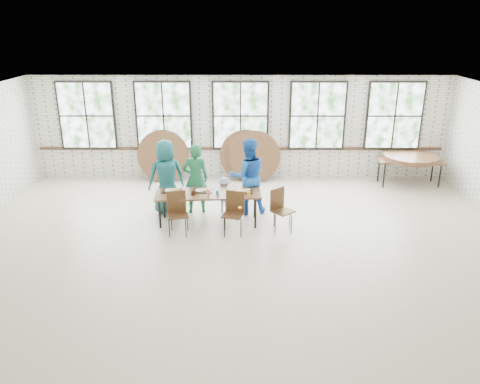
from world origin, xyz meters
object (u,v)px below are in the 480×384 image
at_px(dining_table, 208,195).
at_px(chair_near_right, 234,209).
at_px(storage_table, 410,162).
at_px(chair_near_left, 177,209).

distance_m(dining_table, chair_near_right, 0.80).
xyz_separation_m(chair_near_right, storage_table, (4.94, 3.21, 0.13)).
bearing_deg(dining_table, chair_near_left, -144.54).
height_order(dining_table, chair_near_left, chair_near_left).
distance_m(dining_table, storage_table, 6.16).
xyz_separation_m(dining_table, chair_near_right, (0.60, -0.51, -0.13)).
bearing_deg(dining_table, storage_table, 22.07).
relative_size(chair_near_left, chair_near_right, 1.00).
xyz_separation_m(dining_table, storage_table, (5.54, 2.69, -0.00)).
bearing_deg(dining_table, chair_near_right, -44.26).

